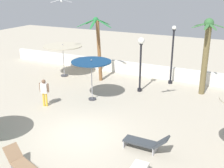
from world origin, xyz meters
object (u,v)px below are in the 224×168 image
palm_tree_0 (98,41)px  palm_tree_1 (206,48)px  lamp_post_0 (141,57)px  lounge_chair_0 (146,142)px  patio_umbrella_3 (63,48)px  patio_umbrella_2 (91,64)px  lounge_chair_1 (23,164)px  guest_0 (44,90)px  seagull_1 (61,1)px  lamp_post_2 (172,54)px

palm_tree_0 → palm_tree_1: palm_tree_1 is taller
palm_tree_1 → lamp_post_0: size_ratio=1.34×
palm_tree_0 → lounge_chair_0: bearing=-49.2°
patio_umbrella_3 → palm_tree_1: (9.94, 0.86, 0.74)m
patio_umbrella_2 → lounge_chair_1: size_ratio=1.27×
patio_umbrella_2 → guest_0: size_ratio=1.57×
lounge_chair_0 → seagull_1: 11.12m
lamp_post_2 → lounge_chair_1: bearing=-100.1°
palm_tree_1 → lamp_post_2: 2.64m
lamp_post_0 → lamp_post_2: lamp_post_2 is taller
lamp_post_0 → guest_0: 6.21m
lamp_post_0 → seagull_1: seagull_1 is taller
patio_umbrella_2 → patio_umbrella_3: 5.23m
palm_tree_1 → lounge_chair_1: palm_tree_1 is taller
lounge_chair_1 → palm_tree_0: bearing=104.4°
lamp_post_2 → guest_0: 8.86m
patio_umbrella_2 → lamp_post_0: lamp_post_0 is taller
lamp_post_0 → guest_0: lamp_post_0 is taller
patio_umbrella_3 → palm_tree_0: size_ratio=0.63×
patio_umbrella_3 → palm_tree_0: (2.77, 0.32, 0.68)m
lounge_chair_0 → lounge_chair_1: (-3.50, -3.40, -0.00)m
guest_0 → palm_tree_1: bearing=37.9°
patio_umbrella_2 → seagull_1: (-3.27, 1.92, 3.32)m
patio_umbrella_3 → lamp_post_2: lamp_post_2 is taller
patio_umbrella_2 → lounge_chair_1: 7.54m
patio_umbrella_2 → seagull_1: seagull_1 is taller
patio_umbrella_2 → palm_tree_0: bearing=113.1°
guest_0 → seagull_1: bearing=109.0°
lamp_post_0 → lamp_post_2: (1.38, 2.39, -0.21)m
lamp_post_0 → lamp_post_2: size_ratio=0.87×
lamp_post_2 → seagull_1: 8.12m
guest_0 → seagull_1: seagull_1 is taller
seagull_1 → lounge_chair_1: bearing=-63.6°
patio_umbrella_2 → patio_umbrella_3: bearing=143.8°
patio_umbrella_3 → guest_0: (2.30, -5.08, -1.23)m
lamp_post_2 → patio_umbrella_3: bearing=-166.2°
patio_umbrella_3 → lamp_post_0: 6.29m
lamp_post_0 → lounge_chair_1: 10.01m
palm_tree_0 → lounge_chair_1: palm_tree_0 is taller
palm_tree_1 → lounge_chair_1: size_ratio=2.40×
palm_tree_0 → seagull_1: 3.56m
lounge_chair_0 → guest_0: (-6.69, 1.80, 0.57)m
palm_tree_0 → palm_tree_1: size_ratio=0.95×
patio_umbrella_2 → palm_tree_1: palm_tree_1 is taller
lounge_chair_0 → seagull_1: bearing=144.6°
palm_tree_0 → lamp_post_2: bearing=17.8°
lamp_post_2 → seagull_1: size_ratio=3.60×
patio_umbrella_3 → palm_tree_1: size_ratio=0.60×
palm_tree_1 → seagull_1: bearing=-167.2°
lamp_post_2 → palm_tree_1: bearing=-23.9°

